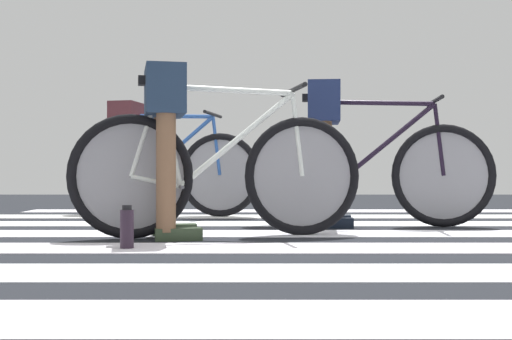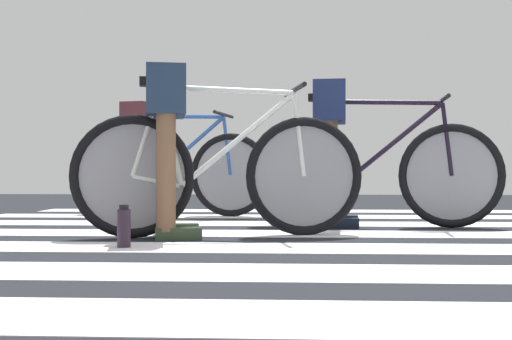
{
  "view_description": "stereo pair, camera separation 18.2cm",
  "coord_description": "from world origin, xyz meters",
  "px_view_note": "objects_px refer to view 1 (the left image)",
  "views": [
    {
      "loc": [
        -0.25,
        -3.78,
        0.4
      ],
      "look_at": [
        -0.27,
        0.19,
        0.42
      ],
      "focal_mm": 44.64,
      "sensor_mm": 36.0,
      "label": 1
    },
    {
      "loc": [
        -0.07,
        -3.78,
        0.4
      ],
      "look_at": [
        -0.27,
        0.19,
        0.42
      ],
      "focal_mm": 44.64,
      "sensor_mm": 36.0,
      "label": 2
    }
  ],
  "objects_px": {
    "bicycle_2_of_3": "(371,172)",
    "cyclist_2_of_3": "(327,134)",
    "cyclist_1_of_3": "(168,128)",
    "bicycle_1_of_3": "(221,172)",
    "cyclist_3_of_3": "(132,143)",
    "bicycle_3_of_3": "(165,172)",
    "water_bottle": "(130,228)"
  },
  "relations": [
    {
      "from": "bicycle_1_of_3",
      "to": "cyclist_1_of_3",
      "type": "distance_m",
      "value": 0.4
    },
    {
      "from": "bicycle_2_of_3",
      "to": "water_bottle",
      "type": "xyz_separation_m",
      "value": [
        -1.44,
        -1.29,
        -0.28
      ]
    },
    {
      "from": "cyclist_1_of_3",
      "to": "bicycle_2_of_3",
      "type": "bearing_deg",
      "value": 19.01
    },
    {
      "from": "cyclist_2_of_3",
      "to": "cyclist_3_of_3",
      "type": "bearing_deg",
      "value": 150.27
    },
    {
      "from": "cyclist_2_of_3",
      "to": "cyclist_3_of_3",
      "type": "xyz_separation_m",
      "value": [
        -1.6,
        1.11,
        -0.01
      ]
    },
    {
      "from": "bicycle_2_of_3",
      "to": "bicycle_3_of_3",
      "type": "bearing_deg",
      "value": 151.2
    },
    {
      "from": "cyclist_1_of_3",
      "to": "cyclist_2_of_3",
      "type": "height_order",
      "value": "cyclist_2_of_3"
    },
    {
      "from": "bicycle_3_of_3",
      "to": "cyclist_3_of_3",
      "type": "xyz_separation_m",
      "value": [
        -0.3,
        0.06,
        0.26
      ]
    },
    {
      "from": "cyclist_1_of_3",
      "to": "bicycle_3_of_3",
      "type": "bearing_deg",
      "value": 87.08
    },
    {
      "from": "bicycle_1_of_3",
      "to": "cyclist_3_of_3",
      "type": "bearing_deg",
      "value": 104.05
    },
    {
      "from": "bicycle_1_of_3",
      "to": "cyclist_1_of_3",
      "type": "bearing_deg",
      "value": -180.0
    },
    {
      "from": "bicycle_2_of_3",
      "to": "cyclist_3_of_3",
      "type": "relative_size",
      "value": 1.75
    },
    {
      "from": "bicycle_2_of_3",
      "to": "bicycle_3_of_3",
      "type": "xyz_separation_m",
      "value": [
        -1.61,
        1.07,
        0.0
      ]
    },
    {
      "from": "bicycle_1_of_3",
      "to": "bicycle_2_of_3",
      "type": "bearing_deg",
      "value": 23.68
    },
    {
      "from": "bicycle_1_of_3",
      "to": "cyclist_2_of_3",
      "type": "relative_size",
      "value": 1.69
    },
    {
      "from": "bicycle_1_of_3",
      "to": "cyclist_1_of_3",
      "type": "height_order",
      "value": "cyclist_1_of_3"
    },
    {
      "from": "bicycle_1_of_3",
      "to": "bicycle_3_of_3",
      "type": "height_order",
      "value": "same"
    },
    {
      "from": "bicycle_2_of_3",
      "to": "bicycle_3_of_3",
      "type": "relative_size",
      "value": 1.01
    },
    {
      "from": "bicycle_2_of_3",
      "to": "cyclist_2_of_3",
      "type": "distance_m",
      "value": 0.41
    },
    {
      "from": "bicycle_3_of_3",
      "to": "cyclist_2_of_3",
      "type": "bearing_deg",
      "value": -27.48
    },
    {
      "from": "cyclist_1_of_3",
      "to": "bicycle_3_of_3",
      "type": "xyz_separation_m",
      "value": [
        -0.29,
        1.86,
        -0.25
      ]
    },
    {
      "from": "bicycle_2_of_3",
      "to": "cyclist_1_of_3",
      "type": "bearing_deg",
      "value": -144.26
    },
    {
      "from": "bicycle_3_of_3",
      "to": "cyclist_3_of_3",
      "type": "bearing_deg",
      "value": -180.0
    },
    {
      "from": "cyclist_1_of_3",
      "to": "cyclist_3_of_3",
      "type": "bearing_deg",
      "value": 95.43
    },
    {
      "from": "cyclist_2_of_3",
      "to": "cyclist_3_of_3",
      "type": "height_order",
      "value": "cyclist_2_of_3"
    },
    {
      "from": "cyclist_2_of_3",
      "to": "bicycle_1_of_3",
      "type": "bearing_deg",
      "value": -128.27
    },
    {
      "from": "bicycle_1_of_3",
      "to": "cyclist_3_of_3",
      "type": "xyz_separation_m",
      "value": [
        -0.9,
        1.86,
        0.26
      ]
    },
    {
      "from": "cyclist_2_of_3",
      "to": "bicycle_3_of_3",
      "type": "xyz_separation_m",
      "value": [
        -1.3,
        1.05,
        -0.27
      ]
    },
    {
      "from": "cyclist_3_of_3",
      "to": "water_bottle",
      "type": "distance_m",
      "value": 2.53
    },
    {
      "from": "bicycle_3_of_3",
      "to": "water_bottle",
      "type": "height_order",
      "value": "bicycle_3_of_3"
    },
    {
      "from": "cyclist_2_of_3",
      "to": "bicycle_3_of_3",
      "type": "distance_m",
      "value": 1.69
    },
    {
      "from": "cyclist_1_of_3",
      "to": "bicycle_2_of_3",
      "type": "xyz_separation_m",
      "value": [
        1.32,
        0.78,
        -0.25
      ]
    }
  ]
}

